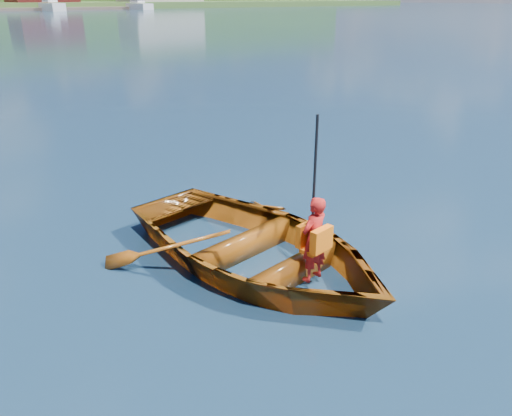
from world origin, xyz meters
The scene contains 3 objects.
ground centered at (0.00, 0.00, 0.00)m, with size 600.00×600.00×0.00m.
rowboat centered at (-0.59, 0.05, 0.30)m, with size 3.62×4.69×0.89m.
child_paddler centered at (-0.32, -0.82, 0.67)m, with size 0.44×0.38×2.09m.
Camera 1 is at (-4.32, -4.78, 3.45)m, focal length 35.00 mm.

